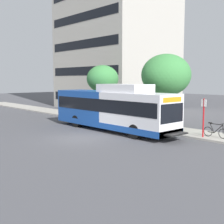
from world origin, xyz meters
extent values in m
plane|color=#4C4C51|center=(0.00, 8.00, 0.00)|extent=(120.00, 120.00, 0.00)
cube|color=#A8A399|center=(7.00, 6.00, 0.07)|extent=(3.00, 56.00, 0.14)
cube|color=white|center=(3.70, -1.90, 1.69)|extent=(2.54, 5.80, 2.73)
cube|color=#19479E|center=(3.70, 3.90, 1.69)|extent=(2.54, 5.80, 2.73)
cube|color=#19479E|center=(3.70, 1.00, 0.54)|extent=(2.57, 11.60, 0.44)
cube|color=black|center=(3.70, 1.00, 2.05)|extent=(2.58, 11.25, 0.96)
cube|color=black|center=(3.70, -4.76, 1.85)|extent=(2.34, 0.10, 1.24)
cube|color=orange|center=(3.70, -4.77, 2.72)|extent=(1.90, 0.08, 0.32)
cube|color=white|center=(3.70, -0.45, 3.35)|extent=(2.16, 4.06, 0.60)
cube|color=black|center=(3.70, -5.15, 0.55)|extent=(1.78, 0.60, 0.10)
cylinder|color=black|center=(2.57, -2.59, 0.50)|extent=(0.30, 1.00, 1.00)
cylinder|color=black|center=(4.83, -2.59, 0.50)|extent=(0.30, 1.00, 1.00)
cylinder|color=black|center=(2.57, 4.19, 0.50)|extent=(0.30, 1.00, 1.00)
cylinder|color=black|center=(4.83, 4.19, 0.50)|extent=(0.30, 1.00, 1.00)
cylinder|color=red|center=(6.00, -5.67, 1.44)|extent=(0.10, 0.10, 2.60)
cube|color=white|center=(5.98, -5.67, 2.44)|extent=(0.04, 0.36, 0.48)
torus|color=black|center=(6.47, -6.86, 0.47)|extent=(0.04, 0.66, 0.66)
torus|color=black|center=(6.47, -5.76, 0.47)|extent=(0.04, 0.66, 0.66)
cylinder|color=black|center=(6.47, -6.51, 0.74)|extent=(0.05, 0.64, 0.64)
cylinder|color=black|center=(6.47, -6.06, 0.74)|extent=(0.05, 0.34, 0.62)
cylinder|color=black|center=(6.47, -6.36, 1.04)|extent=(0.05, 0.90, 0.05)
cylinder|color=black|center=(6.47, -5.99, 0.46)|extent=(0.05, 0.45, 0.08)
cylinder|color=black|center=(6.47, -6.84, 0.81)|extent=(0.05, 0.10, 0.67)
cylinder|color=black|center=(6.47, -6.81, 1.14)|extent=(0.52, 0.03, 0.03)
cube|color=black|center=(6.47, -5.91, 1.08)|extent=(0.12, 0.24, 0.06)
cylinder|color=#4C3823|center=(7.91, -1.00, 1.49)|extent=(0.28, 0.28, 2.70)
ellipsoid|color=#3D8442|center=(7.91, -1.00, 4.36)|extent=(4.05, 4.05, 3.44)
cylinder|color=#4C3823|center=(7.67, 6.79, 1.50)|extent=(0.28, 0.28, 2.72)
ellipsoid|color=#3D8442|center=(7.67, 6.79, 4.07)|extent=(3.22, 3.22, 2.74)
cube|color=black|center=(16.88, 14.78, 1.69)|extent=(11.62, 13.40, 1.10)
cube|color=black|center=(16.88, 14.78, 5.07)|extent=(11.62, 13.40, 1.10)
cube|color=black|center=(16.88, 14.78, 8.45)|extent=(11.62, 13.40, 1.10)
cube|color=black|center=(16.88, 14.78, 11.83)|extent=(11.62, 13.40, 1.10)
cylinder|color=#B7B7BC|center=(19.75, 28.61, 2.85)|extent=(1.10, 1.10, 5.70)
cylinder|color=#B7B7BC|center=(19.75, 28.61, 8.55)|extent=(0.91, 0.91, 5.70)
cylinder|color=#B7B7BC|center=(19.75, 28.61, 14.24)|extent=(0.72, 0.72, 5.70)
camera|label=1|loc=(-11.64, -16.09, 4.00)|focal=47.22mm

